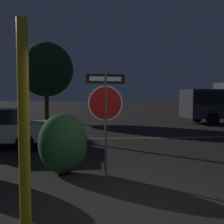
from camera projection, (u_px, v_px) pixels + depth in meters
The scene contains 6 objects.
ground_plane at pixel (142, 205), 4.18m from camera, with size 260.00×260.00×0.00m, color black.
road_center_stripe at pixel (111, 138), 11.04m from camera, with size 43.60×0.12×0.01m, color gold.
stop_sign at pixel (106, 104), 5.71m from camera, with size 0.90×0.17×2.34m.
yellow_pole_left at pixel (24, 124), 3.42m from camera, with size 0.15×0.15×2.87m, color yellow.
hedge_bush_2 at pixel (63, 144), 5.88m from camera, with size 1.15×0.88×1.43m, color #2D6633.
tree_2 at pixel (46, 70), 18.50m from camera, with size 4.02×4.02×5.91m.
Camera 1 is at (-0.84, -4.03, 1.79)m, focal length 40.00 mm.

